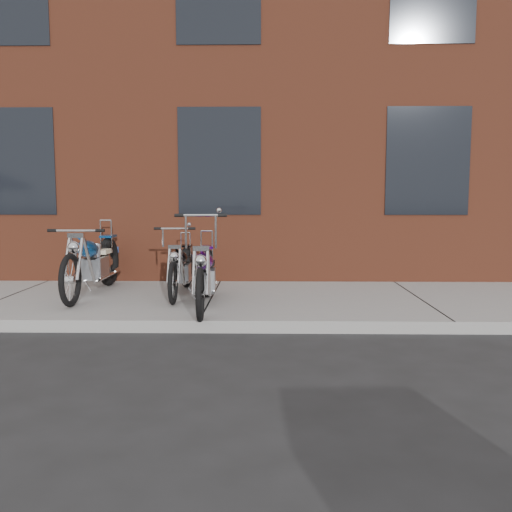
{
  "coord_description": "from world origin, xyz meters",
  "views": [
    {
      "loc": [
        0.78,
        -6.24,
        1.6
      ],
      "look_at": [
        0.66,
        0.8,
        0.83
      ],
      "focal_mm": 38.0,
      "sensor_mm": 36.0,
      "label": 1
    }
  ],
  "objects": [
    {
      "name": "chopper_third",
      "position": [
        -0.48,
        1.73,
        0.52
      ],
      "size": [
        0.5,
        2.04,
        1.04
      ],
      "rotation": [
        0.0,
        0.0,
        -1.56
      ],
      "color": "black",
      "rests_on": "sidewalk"
    },
    {
      "name": "chopper_blue",
      "position": [
        -1.8,
        1.73,
        0.6
      ],
      "size": [
        0.61,
        2.48,
        1.08
      ],
      "rotation": [
        0.0,
        0.0,
        -1.58
      ],
      "color": "black",
      "rests_on": "sidewalk"
    },
    {
      "name": "building_brick",
      "position": [
        0.0,
        8.0,
        4.0
      ],
      "size": [
        22.0,
        10.0,
        8.0
      ],
      "primitive_type": "cube",
      "color": "brown",
      "rests_on": "ground"
    },
    {
      "name": "sidewalk",
      "position": [
        0.0,
        1.5,
        0.07
      ],
      "size": [
        22.0,
        3.0,
        0.15
      ],
      "primitive_type": "cube",
      "color": "gray",
      "rests_on": "ground"
    },
    {
      "name": "ground",
      "position": [
        0.0,
        0.0,
        0.0
      ],
      "size": [
        120.0,
        120.0,
        0.0
      ],
      "primitive_type": "plane",
      "color": "#2A2A2B",
      "rests_on": "ground"
    },
    {
      "name": "chopper_purple",
      "position": [
        -0.02,
        0.8,
        0.55
      ],
      "size": [
        0.55,
        2.24,
        1.25
      ],
      "rotation": [
        0.0,
        0.0,
        -1.52
      ],
      "color": "black",
      "rests_on": "sidewalk"
    }
  ]
}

